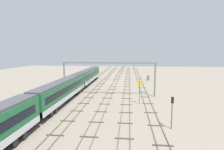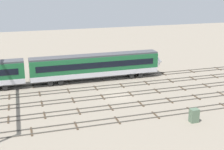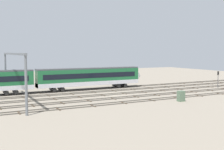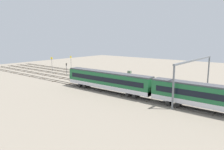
{
  "view_description": "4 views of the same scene",
  "coord_description": "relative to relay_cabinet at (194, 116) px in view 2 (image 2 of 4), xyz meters",
  "views": [
    {
      "loc": [
        -61.61,
        -4.98,
        10.73
      ],
      "look_at": [
        5.56,
        1.59,
        2.04
      ],
      "focal_mm": 28.15,
      "sensor_mm": 36.0,
      "label": 1
    },
    {
      "loc": [
        -14.54,
        -44.78,
        17.81
      ],
      "look_at": [
        0.32,
        3.7,
        2.42
      ],
      "focal_mm": 49.32,
      "sensor_mm": 36.0,
      "label": 2
    },
    {
      "loc": [
        -25.69,
        -49.21,
        8.52
      ],
      "look_at": [
        1.22,
        2.92,
        3.66
      ],
      "focal_mm": 44.79,
      "sensor_mm": 36.0,
      "label": 3
    },
    {
      "loc": [
        -33.89,
        47.52,
        12.91
      ],
      "look_at": [
        3.42,
        1.27,
        2.59
      ],
      "focal_mm": 34.22,
      "sensor_mm": 36.0,
      "label": 4
    }
  ],
  "objects": [
    {
      "name": "ground_plane",
      "position": [
        -6.73,
        12.36,
        -0.92
      ],
      "size": [
        150.52,
        150.52,
        0.0
      ],
      "primitive_type": "plane",
      "color": "gray"
    },
    {
      "name": "track_near_foreground",
      "position": [
        -6.73,
        3.36,
        -0.85
      ],
      "size": [
        134.52,
        2.4,
        0.16
      ],
      "color": "#59544C",
      "rests_on": "ground"
    },
    {
      "name": "track_second_near",
      "position": [
        -6.73,
        7.86,
        -0.85
      ],
      "size": [
        134.52,
        2.4,
        0.16
      ],
      "color": "#59544C",
      "rests_on": "ground"
    },
    {
      "name": "track_middle",
      "position": [
        -6.73,
        12.36,
        -0.85
      ],
      "size": [
        134.52,
        2.4,
        0.16
      ],
      "color": "#59544C",
      "rests_on": "ground"
    },
    {
      "name": "track_second_far",
      "position": [
        -6.73,
        16.85,
        -0.85
      ],
      "size": [
        134.52,
        2.4,
        0.16
      ],
      "color": "#59544C",
      "rests_on": "ground"
    },
    {
      "name": "track_with_train",
      "position": [
        -6.73,
        21.35,
        -0.85
      ],
      "size": [
        134.52,
        2.4,
        0.16
      ],
      "color": "#59544C",
      "rests_on": "ground"
    },
    {
      "name": "relay_cabinet",
      "position": [
        0.0,
        0.0,
        0.0
      ],
      "size": [
        1.14,
        0.89,
        1.83
      ],
      "color": "#597259",
      "rests_on": "ground"
    }
  ]
}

